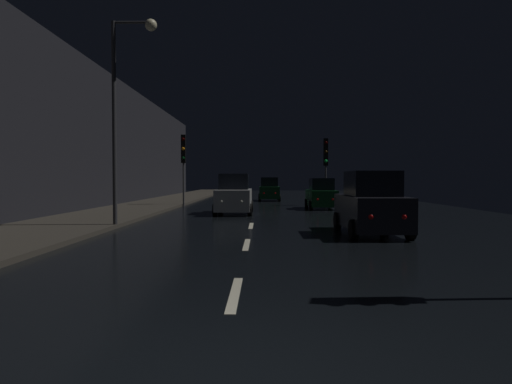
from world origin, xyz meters
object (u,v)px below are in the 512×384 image
(car_approaching_headlights, at_px, (234,196))
(car_parked_right_near, at_px, (371,205))
(traffic_light_far_left, at_px, (183,154))
(car_parked_right_far, at_px, (321,195))
(car_distant_taillights, at_px, (269,190))
(streetlamp_overhead, at_px, (126,92))
(traffic_light_far_right, at_px, (326,157))

(car_approaching_headlights, relative_size, car_parked_right_near, 1.00)
(traffic_light_far_left, distance_m, car_parked_right_far, 9.65)
(car_distant_taillights, bearing_deg, car_parked_right_near, -172.27)
(car_parked_right_far, bearing_deg, traffic_light_far_left, 74.99)
(streetlamp_overhead, distance_m, car_distant_taillights, 22.03)
(car_approaching_headlights, bearing_deg, car_parked_right_far, 127.29)
(traffic_light_far_right, distance_m, streetlamp_overhead, 17.48)
(traffic_light_far_left, height_order, car_distant_taillights, traffic_light_far_left)
(car_approaching_headlights, height_order, car_parked_right_far, car_approaching_headlights)
(traffic_light_far_right, xyz_separation_m, car_parked_right_near, (-0.80, -16.16, -2.42))
(traffic_light_far_right, distance_m, car_distant_taillights, 7.81)
(streetlamp_overhead, bearing_deg, car_approaching_headlights, 62.70)
(traffic_light_far_right, height_order, streetlamp_overhead, streetlamp_overhead)
(traffic_light_far_right, bearing_deg, car_parked_right_far, -9.21)
(car_distant_taillights, bearing_deg, traffic_light_far_right, -148.64)
(traffic_light_far_right, bearing_deg, car_distant_taillights, -145.56)
(streetlamp_overhead, distance_m, car_approaching_headlights, 8.86)
(streetlamp_overhead, distance_m, car_parked_right_far, 14.58)
(car_distant_taillights, distance_m, car_parked_right_near, 22.69)
(traffic_light_far_left, xyz_separation_m, car_parked_right_far, (8.97, -2.40, -2.63))
(traffic_light_far_left, relative_size, streetlamp_overhead, 0.62)
(car_parked_right_near, bearing_deg, streetlamp_overhead, 79.53)
(car_approaching_headlights, relative_size, car_parked_right_far, 1.12)
(traffic_light_far_left, height_order, car_parked_right_near, traffic_light_far_left)
(car_approaching_headlights, bearing_deg, traffic_light_far_right, 141.95)
(traffic_light_far_left, xyz_separation_m, car_distant_taillights, (5.91, 7.59, -2.60))
(car_approaching_headlights, xyz_separation_m, car_distant_taillights, (2.08, 13.90, -0.06))
(streetlamp_overhead, distance_m, car_parked_right_near, 9.79)
(car_approaching_headlights, distance_m, car_parked_right_near, 10.00)
(streetlamp_overhead, xyz_separation_m, car_parked_right_far, (8.73, 10.88, -4.23))
(traffic_light_far_left, bearing_deg, car_parked_right_far, 69.92)
(car_parked_right_far, distance_m, car_parked_right_near, 12.49)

